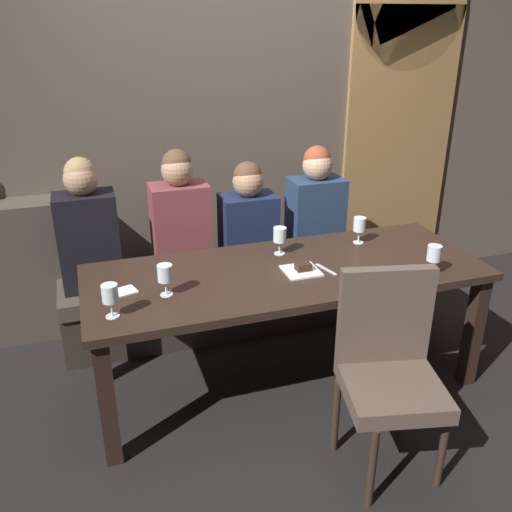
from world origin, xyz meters
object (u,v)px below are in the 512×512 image
object	(u,v)px
diner_redhead	(87,228)
diner_bearded	(180,218)
diner_near_end	(315,208)
wine_glass_near_right	(360,226)
wine_glass_end_left	(280,236)
dining_table	(286,283)
banquette_bench	(249,295)
wine_glass_near_left	(434,255)
wine_glass_far_right	(110,295)
diner_far_end	(248,220)
dessert_plate	(302,269)
fork_on_table	(326,269)
chair_near_side	(389,361)
wine_glass_center_back	(165,274)

from	to	relation	value
diner_redhead	diner_bearded	distance (m)	0.57
diner_near_end	wine_glass_near_right	distance (m)	0.47
wine_glass_end_left	dining_table	bearing A→B (deg)	-99.35
banquette_bench	diner_near_end	bearing A→B (deg)	-1.41
wine_glass_near_left	wine_glass_far_right	xyz separation A→B (m)	(-1.68, 0.06, 0.00)
diner_far_end	dessert_plate	size ratio (longest dim) A/B	3.85
diner_near_end	fork_on_table	distance (m)	0.82
chair_near_side	diner_redhead	world-z (taller)	diner_redhead
diner_far_end	wine_glass_near_right	size ratio (longest dim) A/B	4.46
wine_glass_end_left	fork_on_table	xyz separation A→B (m)	(0.17, -0.29, -0.11)
wine_glass_center_back	wine_glass_near_right	world-z (taller)	same
wine_glass_end_left	wine_glass_far_right	distance (m)	1.09
dining_table	fork_on_table	world-z (taller)	fork_on_table
diner_far_end	wine_glass_near_left	bearing A→B (deg)	-53.19
wine_glass_far_right	fork_on_table	world-z (taller)	wine_glass_far_right
diner_bearded	wine_glass_near_right	size ratio (longest dim) A/B	5.08
chair_near_side	fork_on_table	bearing A→B (deg)	92.44
chair_near_side	diner_far_end	distance (m)	1.45
diner_redhead	wine_glass_near_right	world-z (taller)	diner_redhead
wine_glass_near_right	diner_redhead	bearing A→B (deg)	162.26
diner_redhead	fork_on_table	size ratio (longest dim) A/B	4.85
fork_on_table	diner_bearded	bearing A→B (deg)	114.40
wine_glass_far_right	dessert_plate	distance (m)	1.04
wine_glass_near_right	diner_bearded	bearing A→B (deg)	153.80
diner_near_end	wine_glass_near_left	xyz separation A→B (m)	(0.25, -0.99, 0.02)
diner_redhead	wine_glass_far_right	distance (m)	0.96
diner_bearded	wine_glass_far_right	distance (m)	1.08
dining_table	wine_glass_far_right	world-z (taller)	wine_glass_far_right
wine_glass_far_right	banquette_bench	bearing A→B (deg)	44.35
banquette_bench	wine_glass_near_right	xyz separation A→B (m)	(0.56, -0.48, 0.62)
diner_far_end	wine_glass_center_back	xyz separation A→B (m)	(-0.67, -0.78, 0.06)
diner_near_end	wine_glass_end_left	size ratio (longest dim) A/B	4.87
banquette_bench	chair_near_side	distance (m)	1.48
wine_glass_far_right	fork_on_table	distance (m)	1.17
dining_table	chair_near_side	distance (m)	0.76
diner_bearded	dessert_plate	size ratio (longest dim) A/B	4.39
fork_on_table	diner_far_end	bearing A→B (deg)	90.57
banquette_bench	diner_bearded	size ratio (longest dim) A/B	3.00
wine_glass_end_left	wine_glass_near_right	bearing A→B (deg)	1.17
wine_glass_center_back	dessert_plate	size ratio (longest dim) A/B	0.86
diner_far_end	wine_glass_near_left	size ratio (longest dim) A/B	4.46
diner_near_end	chair_near_side	bearing A→B (deg)	-99.71
diner_far_end	wine_glass_near_left	xyz separation A→B (m)	(0.73, -0.98, 0.06)
fork_on_table	wine_glass_near_left	bearing A→B (deg)	-37.97
dining_table	diner_bearded	world-z (taller)	diner_bearded
diner_redhead	wine_glass_end_left	distance (m)	1.17
chair_near_side	wine_glass_end_left	size ratio (longest dim) A/B	5.98
dining_table	wine_glass_end_left	bearing A→B (deg)	80.65
chair_near_side	banquette_bench	bearing A→B (deg)	99.18
diner_redhead	wine_glass_near_right	xyz separation A→B (m)	(1.58, -0.50, 0.01)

